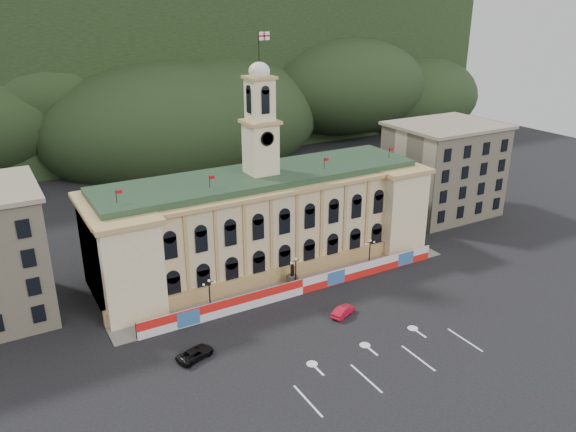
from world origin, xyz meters
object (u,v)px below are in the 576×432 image
red_sedan (343,311)px  black_suv (195,354)px  lamp_center (296,270)px  statue (292,279)px

red_sedan → black_suv: (-21.62, 0.73, -0.02)m
lamp_center → black_suv: size_ratio=0.97×
lamp_center → red_sedan: bearing=-80.1°
statue → black_suv: bearing=-152.4°
statue → red_sedan: 11.26m
lamp_center → red_sedan: size_ratio=1.15×
statue → black_suv: (-19.85, -10.38, -0.51)m
statue → lamp_center: lamp_center is taller
statue → red_sedan: (1.77, -11.11, -0.49)m
statue → lamp_center: 2.14m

